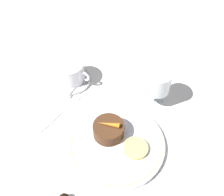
% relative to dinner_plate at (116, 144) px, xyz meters
% --- Properties ---
extents(ground_plane, '(3.00, 3.00, 0.00)m').
position_rel_dinner_plate_xyz_m(ground_plane, '(-0.01, 0.03, -0.01)').
color(ground_plane, white).
extents(dinner_plate, '(0.26, 0.26, 0.01)m').
position_rel_dinner_plate_xyz_m(dinner_plate, '(0.00, 0.00, 0.00)').
color(dinner_plate, white).
rests_on(dinner_plate, ground_plane).
extents(saucer, '(0.14, 0.14, 0.01)m').
position_rel_dinner_plate_xyz_m(saucer, '(-0.25, 0.15, -0.00)').
color(saucer, white).
rests_on(saucer, ground_plane).
extents(coffee_cup, '(0.12, 0.10, 0.06)m').
position_rel_dinner_plate_xyz_m(coffee_cup, '(-0.24, 0.15, 0.04)').
color(coffee_cup, white).
rests_on(coffee_cup, saucer).
extents(spoon, '(0.02, 0.11, 0.00)m').
position_rel_dinner_plate_xyz_m(spoon, '(-0.21, 0.15, 0.00)').
color(spoon, silver).
rests_on(spoon, saucer).
extents(wine_glass, '(0.08, 0.08, 0.12)m').
position_rel_dinner_plate_xyz_m(wine_glass, '(0.03, 0.19, 0.07)').
color(wine_glass, silver).
rests_on(wine_glass, ground_plane).
extents(fork, '(0.04, 0.18, 0.01)m').
position_rel_dinner_plate_xyz_m(fork, '(-0.19, 0.04, -0.01)').
color(fork, silver).
rests_on(fork, ground_plane).
extents(dessert_cake, '(0.08, 0.08, 0.04)m').
position_rel_dinner_plate_xyz_m(dessert_cake, '(-0.03, 0.02, 0.02)').
color(dessert_cake, '#4C2D19').
rests_on(dessert_cake, dinner_plate).
extents(carrot_garnish, '(0.06, 0.03, 0.01)m').
position_rel_dinner_plate_xyz_m(carrot_garnish, '(-0.03, 0.02, 0.05)').
color(carrot_garnish, orange).
rests_on(carrot_garnish, dessert_cake).
extents(pineapple_slice, '(0.06, 0.06, 0.01)m').
position_rel_dinner_plate_xyz_m(pineapple_slice, '(0.05, 0.01, 0.01)').
color(pineapple_slice, '#EFE075').
rests_on(pineapple_slice, dinner_plate).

